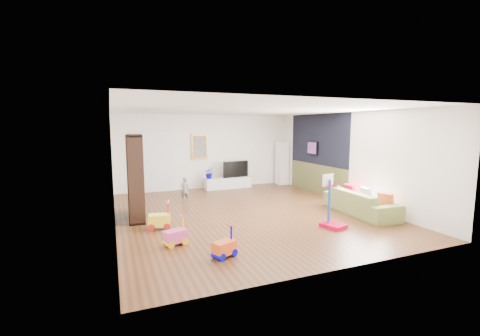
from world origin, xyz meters
name	(u,v)px	position (x,y,z in m)	size (l,w,h in m)	color
floor	(246,212)	(0.00, 0.00, 0.00)	(6.50, 7.50, 0.00)	brown
ceiling	(246,110)	(0.00, 0.00, 2.70)	(6.50, 7.50, 0.00)	white
wall_back	(206,152)	(0.00, 3.75, 1.35)	(6.50, 0.00, 2.70)	white
wall_front	(340,187)	(0.00, -3.75, 1.35)	(6.50, 0.00, 2.70)	silver
wall_left	(113,168)	(-3.25, 0.00, 1.35)	(0.00, 7.50, 2.70)	white
wall_right	(345,158)	(3.25, 0.00, 1.35)	(0.00, 7.50, 2.70)	silver
navy_accent	(318,139)	(3.23, 1.40, 1.85)	(0.01, 3.20, 1.70)	black
olive_wainscot	(316,179)	(3.23, 1.40, 0.50)	(0.01, 3.20, 1.00)	brown
doorway	(154,162)	(-1.90, 3.71, 1.05)	(1.45, 0.06, 2.10)	white
painting_back	(200,147)	(-0.25, 3.71, 1.55)	(0.62, 0.06, 0.92)	gold
artwork_right	(312,148)	(3.17, 1.60, 1.55)	(0.04, 0.56, 0.46)	#7F3F8C
media_console	(228,183)	(0.71, 3.37, 0.20)	(1.75, 0.44, 0.41)	silver
tall_cabinet	(282,163)	(3.00, 3.38, 0.84)	(0.39, 0.39, 1.68)	white
bookshelf	(136,177)	(-2.73, 0.58, 1.04)	(0.37, 1.43, 2.09)	black
sofa	(360,202)	(2.73, -1.27, 0.31)	(2.14, 0.84, 0.62)	olive
basketball_hoop	(334,201)	(1.34, -1.95, 0.61)	(0.42, 0.51, 1.21)	#C4002C
ride_on_yellow	(159,215)	(-2.34, -0.57, 0.31)	(0.47, 0.29, 0.62)	#FFF033
ride_on_orange	(224,242)	(-1.50, -2.59, 0.27)	(0.41, 0.25, 0.54)	#EC511E
ride_on_pink	(175,231)	(-2.19, -1.69, 0.28)	(0.41, 0.26, 0.55)	#DA488E
child	(185,189)	(-1.24, 1.83, 0.38)	(0.28, 0.18, 0.76)	slate
tv	(234,169)	(0.99, 3.41, 0.71)	(1.04, 0.14, 0.60)	black
vase_plant	(209,173)	(0.00, 3.35, 0.62)	(0.38, 0.33, 0.43)	#070390
pillow_left	(386,200)	(2.92, -1.90, 0.49)	(0.10, 0.36, 0.36)	#BA4D27
pillow_center	(366,195)	(2.90, -1.28, 0.49)	(0.11, 0.41, 0.41)	white
pillow_right	(350,191)	(2.91, -0.65, 0.49)	(0.09, 0.36, 0.36)	#BA001F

